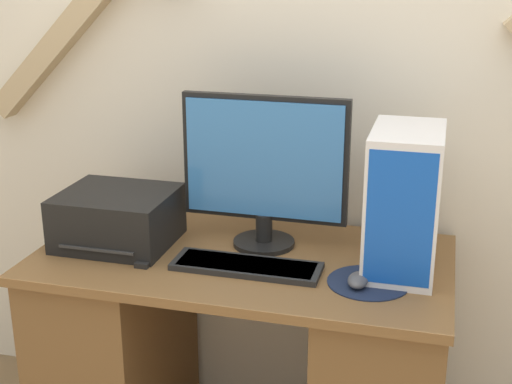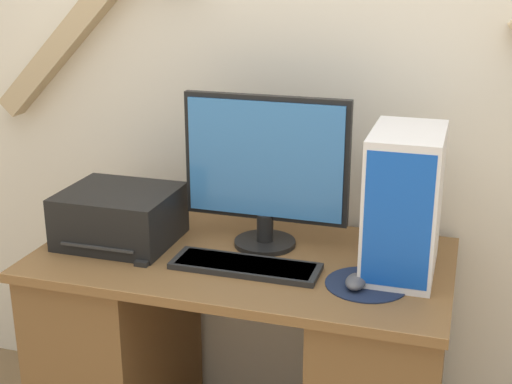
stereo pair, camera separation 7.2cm
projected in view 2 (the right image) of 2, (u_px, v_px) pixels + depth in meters
wall_back at (277, 54)px, 2.44m from camera, size 6.40×0.17×2.70m
desk at (243, 358)px, 2.38m from camera, size 1.31×0.69×0.78m
monitor at (266, 167)px, 2.26m from camera, size 0.54×0.20×0.49m
keyboard at (245, 266)px, 2.16m from camera, size 0.45×0.15×0.02m
mousepad at (366, 284)px, 2.06m from camera, size 0.24×0.24×0.00m
mouse at (356, 282)px, 2.03m from camera, size 0.06×0.10×0.03m
computer_tower at (404, 203)px, 2.08m from camera, size 0.21×0.34×0.43m
printer at (120, 216)px, 2.34m from camera, size 0.36×0.32×0.17m
remote_control at (148, 258)px, 2.22m from camera, size 0.04×0.11×0.02m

